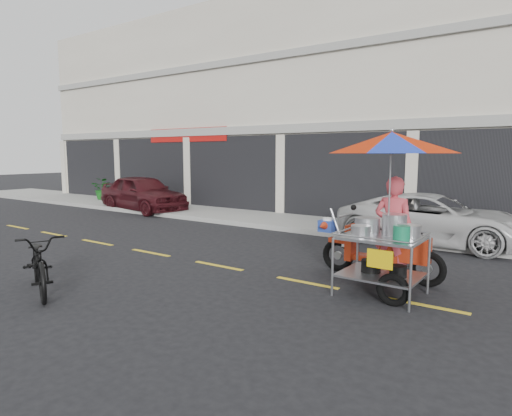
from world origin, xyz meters
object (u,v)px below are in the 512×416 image
Objects in this scene: white_pickup at (433,219)px; maroon_sedan at (143,193)px; near_bicycle at (39,262)px; food_vendor_rig at (390,190)px.

maroon_sedan is at bearing 89.55° from white_pickup.
white_pickup is 2.35× the size of near_bicycle.
food_vendor_rig is at bearing -177.68° from white_pickup.
maroon_sedan is 10.77m from white_pickup.
near_bicycle is (6.40, -7.62, -0.21)m from maroon_sedan.
near_bicycle is 5.80m from food_vendor_rig.
near_bicycle is at bearing -142.01° from food_vendor_rig.
white_pickup is (10.77, -0.03, -0.08)m from maroon_sedan.
food_vendor_rig reaches higher than near_bicycle.
food_vendor_rig reaches higher than maroon_sedan.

